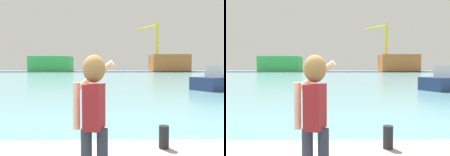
{
  "view_description": "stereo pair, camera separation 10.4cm",
  "coord_description": "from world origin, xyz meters",
  "views": [
    {
      "loc": [
        0.66,
        -3.26,
        2.1
      ],
      "look_at": [
        0.87,
        4.24,
        1.74
      ],
      "focal_mm": 39.47,
      "sensor_mm": 36.0,
      "label": 1
    },
    {
      "loc": [
        0.77,
        -3.26,
        2.1
      ],
      "look_at": [
        0.87,
        4.24,
        1.74
      ],
      "focal_mm": 39.47,
      "sensor_mm": 36.0,
      "label": 2
    }
  ],
  "objects": [
    {
      "name": "far_shore_dock",
      "position": [
        0.0,
        92.0,
        0.18
      ],
      "size": [
        140.0,
        20.0,
        0.37
      ],
      "primitive_type": "cube",
      "color": "gray",
      "rests_on": "ground_plane"
    },
    {
      "name": "ground_plane",
      "position": [
        0.0,
        50.0,
        0.0
      ],
      "size": [
        220.0,
        220.0,
        0.0
      ],
      "primitive_type": "plane",
      "color": "#334751"
    },
    {
      "name": "harbor_water",
      "position": [
        0.0,
        52.0,
        0.01
      ],
      "size": [
        140.0,
        100.0,
        0.02
      ],
      "primitive_type": "cube",
      "color": "#6BA8B2",
      "rests_on": "ground_plane"
    },
    {
      "name": "warehouse_right",
      "position": [
        24.0,
        86.51,
        3.33
      ],
      "size": [
        13.34,
        10.13,
        5.93
      ],
      "primitive_type": "cube",
      "color": "#B26633",
      "rests_on": "far_shore_dock"
    },
    {
      "name": "person_photographer",
      "position": [
        0.52,
        -0.22,
        1.57
      ],
      "size": [
        0.54,
        0.57,
        1.74
      ],
      "rotation": [
        0.0,
        0.0,
        1.32
      ],
      "color": "#2D3342",
      "rests_on": "quay_promenade"
    },
    {
      "name": "harbor_bollard",
      "position": [
        1.81,
        1.44,
        0.72
      ],
      "size": [
        0.19,
        0.19,
        0.44
      ],
      "primitive_type": "cylinder",
      "color": "black",
      "rests_on": "quay_promenade"
    },
    {
      "name": "warehouse_left",
      "position": [
        -19.13,
        88.33,
        3.0
      ],
      "size": [
        14.52,
        11.52,
        5.26
      ],
      "primitive_type": "cube",
      "color": "green",
      "rests_on": "far_shore_dock"
    },
    {
      "name": "port_crane",
      "position": [
        18.79,
        87.56,
        10.98
      ],
      "size": [
        6.66,
        10.78,
        17.33
      ],
      "color": "yellow",
      "rests_on": "far_shore_dock"
    }
  ]
}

